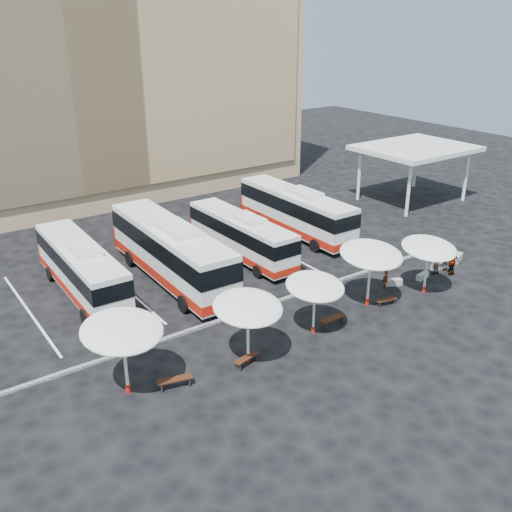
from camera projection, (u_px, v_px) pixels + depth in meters
ground at (271, 309)px, 34.27m from camera, size 120.00×120.00×0.00m
sandstone_building at (70, 58)px, 53.32m from camera, size 42.00×18.25×29.60m
service_canopy at (415, 149)px, 52.64m from camera, size 10.00×8.00×5.20m
curb_divider at (266, 305)px, 34.61m from camera, size 34.00×0.25×0.15m
bay_lines at (204, 265)px, 40.28m from camera, size 24.15×12.00×0.01m
bus_0 at (81, 268)px, 35.41m from camera, size 2.83×11.38×3.60m
bus_1 at (171, 250)px, 37.18m from camera, size 3.33×13.34×4.21m
bus_2 at (241, 235)px, 40.99m from camera, size 2.63×10.76×3.40m
bus_3 at (296, 210)px, 45.50m from camera, size 2.89×12.07×3.83m
sunshade_0 at (122, 331)px, 25.43m from camera, size 4.32×4.36×3.89m
sunshade_1 at (248, 307)px, 27.92m from camera, size 3.50×3.55×3.65m
sunshade_2 at (315, 286)px, 30.65m from camera, size 3.45×3.48×3.36m
sunshade_3 at (371, 255)px, 33.51m from camera, size 4.34×4.38×3.91m
sunshade_4 at (429, 248)px, 35.20m from camera, size 4.02×4.06×3.57m
wood_bench_0 at (175, 381)px, 26.90m from camera, size 1.72×0.85×0.51m
wood_bench_1 at (246, 359)px, 28.67m from camera, size 1.56×0.73×0.46m
wood_bench_2 at (333, 320)px, 32.31m from camera, size 1.65×0.45×0.50m
wood_bench_3 at (386, 301)px, 34.62m from camera, size 1.39×0.63×0.41m
conc_bench_0 at (393, 282)px, 37.23m from camera, size 1.20×0.80×0.43m
conc_bench_1 at (422, 276)px, 38.15m from camera, size 1.10×0.51×0.40m
conc_bench_2 at (439, 265)px, 39.67m from camera, size 1.33×0.47×0.50m
conc_bench_3 at (457, 258)px, 40.89m from camera, size 1.38×0.86×0.49m
passenger_0 at (386, 277)px, 36.69m from camera, size 0.67×0.67×1.57m
passenger_1 at (435, 264)px, 38.66m from camera, size 0.84×0.71×1.52m
passenger_2 at (452, 262)px, 38.51m from camera, size 1.10×0.56×1.81m
passenger_3 at (446, 258)px, 39.20m from camera, size 1.19×0.74×1.77m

